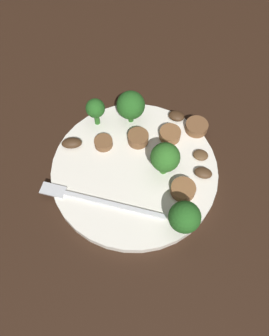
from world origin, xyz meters
The scene contains 16 objects.
ground_plane centered at (0.00, 0.00, 0.00)m, with size 1.40×1.40×0.00m, color black.
plate centered at (0.00, 0.00, 0.01)m, with size 0.24×0.24×0.01m, color white.
fork centered at (0.05, 0.06, 0.01)m, with size 0.18×0.04×0.00m.
broccoli_floret_0 centered at (-0.07, 0.08, 0.05)m, with size 0.04×0.04×0.05m.
broccoli_floret_1 centered at (0.07, -0.08, 0.05)m, with size 0.03×0.03×0.05m.
broccoli_floret_2 centered at (0.02, -0.09, 0.05)m, with size 0.04×0.04×0.06m.
broccoli_floret_3 centered at (-0.04, 0.00, 0.05)m, with size 0.04×0.04×0.06m.
sausage_slice_0 centered at (0.00, -0.05, 0.02)m, with size 0.03×0.03×0.02m, color brown.
sausage_slice_1 centered at (-0.07, 0.03, 0.02)m, with size 0.03×0.03×0.01m, color brown.
sausage_slice_2 centered at (-0.09, -0.08, 0.02)m, with size 0.03×0.03×0.01m, color brown.
sausage_slice_3 centered at (-0.05, -0.06, 0.02)m, with size 0.03×0.03×0.01m, color brown.
sausage_slice_4 centered at (0.05, -0.04, 0.02)m, with size 0.03×0.03×0.01m, color brown.
mushroom_0 centered at (-0.06, -0.10, 0.02)m, with size 0.03×0.02×0.01m, color #422B19.
mushroom_1 centered at (0.10, -0.03, 0.02)m, with size 0.03×0.02×0.01m, color #422B19.
mushroom_2 centered at (-0.10, -0.03, 0.02)m, with size 0.02×0.02×0.01m, color brown.
mushroom_3 centered at (-0.10, 0.00, 0.02)m, with size 0.03×0.02×0.01m, color #4C331E.
Camera 1 is at (-0.03, 0.24, 0.43)m, focal length 35.46 mm.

